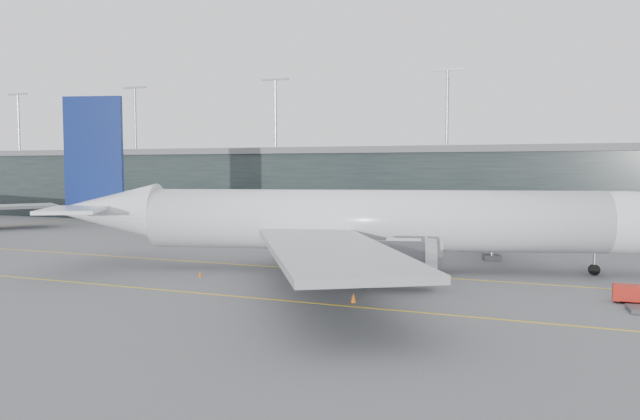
% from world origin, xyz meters
% --- Properties ---
extents(ground, '(320.00, 320.00, 0.00)m').
position_xyz_m(ground, '(0.00, 0.00, 0.00)').
color(ground, '#55555A').
rests_on(ground, ground).
extents(taxiline_a, '(160.00, 0.25, 0.02)m').
position_xyz_m(taxiline_a, '(0.00, -4.00, 0.01)').
color(taxiline_a, yellow).
rests_on(taxiline_a, ground).
extents(taxiline_b, '(160.00, 0.25, 0.02)m').
position_xyz_m(taxiline_b, '(0.00, -20.00, 0.01)').
color(taxiline_b, yellow).
rests_on(taxiline_b, ground).
extents(taxiline_lead_main, '(0.25, 60.00, 0.02)m').
position_xyz_m(taxiline_lead_main, '(5.00, 20.00, 0.01)').
color(taxiline_lead_main, yellow).
rests_on(taxiline_lead_main, ground).
extents(taxiline_lead_adj, '(0.25, 60.00, 0.02)m').
position_xyz_m(taxiline_lead_adj, '(-75.00, 20.00, 0.01)').
color(taxiline_lead_adj, yellow).
rests_on(taxiline_lead_adj, ground).
extents(terminal, '(240.00, 36.00, 29.00)m').
position_xyz_m(terminal, '(-0.00, 58.00, 7.62)').
color(terminal, black).
rests_on(terminal, ground).
extents(main_aircraft, '(68.61, 63.16, 19.51)m').
position_xyz_m(main_aircraft, '(5.66, -2.73, 5.48)').
color(main_aircraft, white).
rests_on(main_aircraft, ground).
extents(jet_bridge, '(18.62, 43.34, 6.65)m').
position_xyz_m(jet_bridge, '(14.64, 23.76, 4.98)').
color(jet_bridge, '#28272C').
rests_on(jet_bridge, ground).
extents(gse_cart, '(2.27, 1.46, 1.54)m').
position_xyz_m(gse_cart, '(30.85, -10.10, 0.86)').
color(gse_cart, '#A6140B').
rests_on(gse_cart, ground).
extents(uld_a, '(2.22, 1.97, 1.70)m').
position_xyz_m(uld_a, '(-5.75, 10.05, 0.89)').
color(uld_a, '#3A3B40').
rests_on(uld_a, ground).
extents(uld_b, '(2.42, 2.16, 1.84)m').
position_xyz_m(uld_b, '(-2.02, 11.00, 0.97)').
color(uld_b, '#3A3B40').
rests_on(uld_b, ground).
extents(uld_c, '(2.48, 2.15, 1.97)m').
position_xyz_m(uld_c, '(1.48, 10.28, 1.03)').
color(uld_c, '#3A3B40').
rests_on(uld_c, ground).
extents(cone_wing_stbd, '(0.48, 0.48, 0.77)m').
position_xyz_m(cone_wing_stbd, '(9.27, -18.42, 0.38)').
color(cone_wing_stbd, orange).
rests_on(cone_wing_stbd, ground).
extents(cone_wing_port, '(0.49, 0.49, 0.79)m').
position_xyz_m(cone_wing_port, '(8.30, 11.51, 0.39)').
color(cone_wing_port, '#CD570B').
rests_on(cone_wing_port, ground).
extents(cone_tail, '(0.41, 0.41, 0.66)m').
position_xyz_m(cone_tail, '(-9.51, -12.76, 0.33)').
color(cone_tail, '#D7580B').
rests_on(cone_tail, ground).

